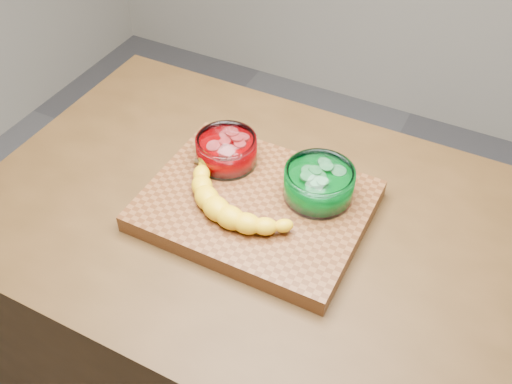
% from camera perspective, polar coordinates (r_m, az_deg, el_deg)
% --- Properties ---
extents(counter, '(1.20, 0.80, 0.90)m').
position_cam_1_polar(counter, '(1.56, -0.00, -13.46)').
color(counter, '#492F15').
rests_on(counter, ground).
extents(cutting_board, '(0.45, 0.35, 0.04)m').
position_cam_1_polar(cutting_board, '(1.19, -0.00, -1.37)').
color(cutting_board, brown).
rests_on(cutting_board, counter).
extents(bowl_red, '(0.13, 0.13, 0.06)m').
position_cam_1_polar(bowl_red, '(1.24, -2.96, 4.19)').
color(bowl_red, white).
rests_on(bowl_red, cutting_board).
extents(bowl_green, '(0.14, 0.14, 0.07)m').
position_cam_1_polar(bowl_green, '(1.17, 6.30, 0.83)').
color(bowl_green, white).
rests_on(bowl_green, cutting_board).
extents(banana, '(0.30, 0.18, 0.04)m').
position_cam_1_polar(banana, '(1.15, -1.71, -0.50)').
color(banana, yellow).
rests_on(banana, cutting_board).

